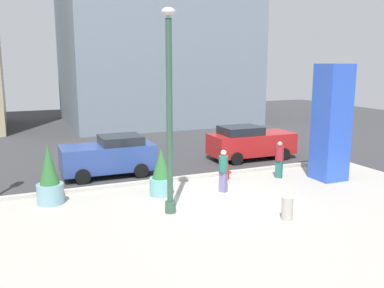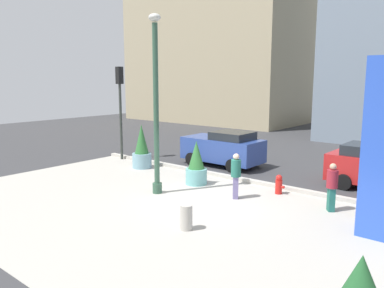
{
  "view_description": "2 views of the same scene",
  "coord_description": "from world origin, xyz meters",
  "views": [
    {
      "loc": [
        -6.48,
        -13.03,
        4.96
      ],
      "look_at": [
        -0.68,
        0.52,
        2.1
      ],
      "focal_mm": 39.22,
      "sensor_mm": 36.0,
      "label": 1
    },
    {
      "loc": [
        8.27,
        -10.54,
        4.32
      ],
      "look_at": [
        -0.86,
        0.43,
        1.91
      ],
      "focal_mm": 36.0,
      "sensor_mm": 36.0,
      "label": 2
    }
  ],
  "objects": [
    {
      "name": "potted_plant_mid_plaza",
      "position": [
        -1.53,
        1.5,
        0.79
      ],
      "size": [
        0.88,
        0.88,
        1.83
      ],
      "color": "#6BB2B2",
      "rests_on": "ground_plane"
    },
    {
      "name": "pedestrian_by_curb",
      "position": [
        3.99,
        1.78,
        0.9
      ],
      "size": [
        0.5,
        0.5,
        1.62
      ],
      "color": "#236656",
      "rests_on": "ground_plane"
    },
    {
      "name": "art_pillar_blue",
      "position": [
        5.84,
        0.77,
        2.46
      ],
      "size": [
        1.2,
        1.2,
        4.92
      ],
      "primitive_type": "cube",
      "color": "blue",
      "rests_on": "ground_plane"
    },
    {
      "name": "fire_hydrant",
      "position": [
        1.76,
        2.44,
        0.37
      ],
      "size": [
        0.36,
        0.26,
        0.75
      ],
      "color": "red",
      "rests_on": "ground_plane"
    },
    {
      "name": "concrete_bollard",
      "position": [
        1.35,
        -2.49,
        0.38
      ],
      "size": [
        0.36,
        0.36,
        0.75
      ],
      "primitive_type": "cylinder",
      "color": "#B2ADA3",
      "rests_on": "ground_plane"
    },
    {
      "name": "plaza_pavement",
      "position": [
        0.0,
        -2.0,
        0.0
      ],
      "size": [
        18.0,
        10.0,
        0.02
      ],
      "primitive_type": "cube",
      "color": "#ADA89E",
      "rests_on": "ground_plane"
    },
    {
      "name": "curb_strip",
      "position": [
        0.0,
        3.12,
        0.08
      ],
      "size": [
        18.0,
        0.24,
        0.16
      ],
      "primitive_type": "cube",
      "color": "#B7B2A8",
      "rests_on": "ground_plane"
    },
    {
      "name": "ground_plane",
      "position": [
        0.0,
        4.0,
        0.0
      ],
      "size": [
        60.0,
        60.0,
        0.0
      ],
      "primitive_type": "plane",
      "color": "#38383A"
    },
    {
      "name": "pedestrian_on_sidewalk",
      "position": [
        0.81,
        0.91,
        0.93
      ],
      "size": [
        0.5,
        0.5,
        1.68
      ],
      "color": "slate",
      "rests_on": "ground_plane"
    },
    {
      "name": "car_passing_lane",
      "position": [
        4.76,
        5.5,
        0.89
      ],
      "size": [
        4.45,
        2.13,
        1.75
      ],
      "color": "red",
      "rests_on": "ground_plane"
    },
    {
      "name": "potted_plant_curbside",
      "position": [
        -5.48,
        2.12,
        0.9
      ],
      "size": [
        0.94,
        0.94,
        2.16
      ],
      "color": "#7AA8B7",
      "rests_on": "ground_plane"
    },
    {
      "name": "car_far_lane",
      "position": [
        -2.71,
        5.12,
        0.9
      ],
      "size": [
        4.04,
        2.11,
        1.77
      ],
      "color": "#2D4793",
      "rests_on": "ground_plane"
    },
    {
      "name": "lamp_post",
      "position": [
        -1.88,
        -0.44,
        3.23
      ],
      "size": [
        0.44,
        0.44,
        6.63
      ],
      "color": "#335642",
      "rests_on": "ground_plane"
    }
  ]
}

